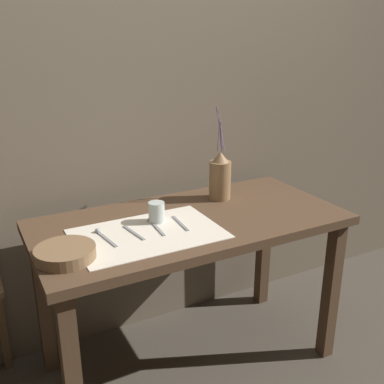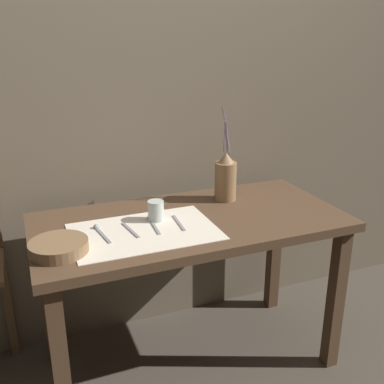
% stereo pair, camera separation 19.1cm
% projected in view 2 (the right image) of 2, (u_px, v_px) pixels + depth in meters
% --- Properties ---
extents(ground_plane, '(12.00, 12.00, 0.00)m').
position_uv_depth(ground_plane, '(191.00, 360.00, 2.20)').
color(ground_plane, '#473F35').
extents(stone_wall_back, '(7.00, 0.06, 2.40)m').
position_uv_depth(stone_wall_back, '(157.00, 101.00, 2.19)').
color(stone_wall_back, '#6B5E4C').
rests_on(stone_wall_back, ground_plane).
extents(wooden_table, '(1.35, 0.65, 0.75)m').
position_uv_depth(wooden_table, '(190.00, 240.00, 1.99)').
color(wooden_table, '#4C3523').
rests_on(wooden_table, ground_plane).
extents(linen_cloth, '(0.58, 0.39, 0.00)m').
position_uv_depth(linen_cloth, '(144.00, 232.00, 1.82)').
color(linen_cloth, beige).
rests_on(linen_cloth, wooden_table).
extents(pitcher_with_flowers, '(0.10, 0.10, 0.45)m').
position_uv_depth(pitcher_with_flowers, '(226.00, 178.00, 2.14)').
color(pitcher_with_flowers, olive).
rests_on(pitcher_with_flowers, wooden_table).
extents(wooden_bowl, '(0.22, 0.22, 0.05)m').
position_uv_depth(wooden_bowl, '(59.00, 247.00, 1.64)').
color(wooden_bowl, brown).
rests_on(wooden_bowl, wooden_table).
extents(glass_tumbler_near, '(0.07, 0.07, 0.09)m').
position_uv_depth(glass_tumbler_near, '(156.00, 211.00, 1.91)').
color(glass_tumbler_near, '#B7C1BC').
rests_on(glass_tumbler_near, wooden_table).
extents(spoon_inner, '(0.04, 0.18, 0.02)m').
position_uv_depth(spoon_inner, '(98.00, 230.00, 1.82)').
color(spoon_inner, gray).
rests_on(spoon_inner, wooden_table).
extents(fork_inner, '(0.04, 0.16, 0.00)m').
position_uv_depth(fork_inner, '(131.00, 230.00, 1.82)').
color(fork_inner, gray).
rests_on(fork_inner, wooden_table).
extents(spoon_outer, '(0.03, 0.18, 0.02)m').
position_uv_depth(spoon_outer, '(151.00, 221.00, 1.90)').
color(spoon_outer, gray).
rests_on(spoon_outer, wooden_table).
extents(knife_center, '(0.02, 0.17, 0.00)m').
position_uv_depth(knife_center, '(179.00, 223.00, 1.89)').
color(knife_center, gray).
rests_on(knife_center, wooden_table).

